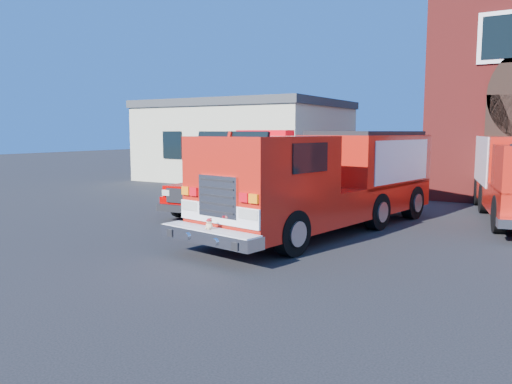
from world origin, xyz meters
The scene contains 4 objects.
ground centered at (0.00, 0.00, 0.00)m, with size 100.00×100.00×0.00m, color black.
side_building centered at (-9.00, 13.00, 2.20)m, with size 10.20×8.20×4.35m.
fire_engine centered at (0.64, 1.56, 1.41)m, with size 4.03×9.14×2.72m.
pickup_truck centered at (-3.44, 2.93, 0.83)m, with size 2.20×5.47×1.76m.
Camera 1 is at (5.81, -11.05, 2.70)m, focal length 35.00 mm.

